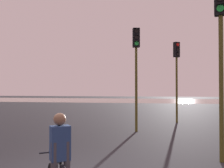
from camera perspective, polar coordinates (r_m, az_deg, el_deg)
water_strip at (r=42.96m, az=6.68°, el=-3.76°), size 80.00×16.00×0.01m
traffic_light_center at (r=11.81m, az=5.56°, el=5.46°), size 0.36×0.38×4.86m
traffic_light_far_right at (r=15.34m, az=14.56°, el=3.81°), size 0.40×0.42×4.78m
traffic_light_near_right at (r=7.61m, az=23.62°, el=9.57°), size 0.38×0.40×4.93m
cyclist at (r=4.23m, az=-11.91°, el=-17.34°), size 1.00×1.43×1.62m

